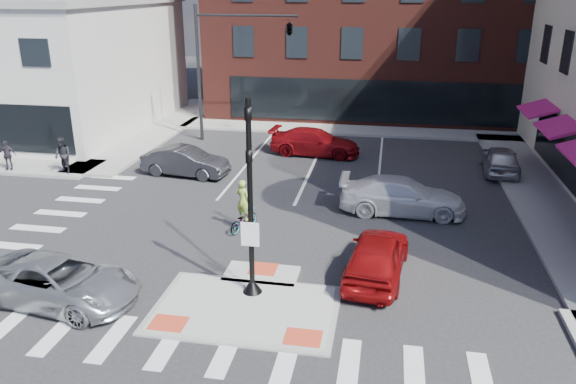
% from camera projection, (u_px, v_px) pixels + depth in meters
% --- Properties ---
extents(ground, '(120.00, 120.00, 0.00)m').
position_uv_depth(ground, '(249.00, 302.00, 16.92)').
color(ground, '#28282B').
rests_on(ground, ground).
extents(refuge_island, '(5.40, 4.65, 0.13)m').
position_uv_depth(refuge_island, '(247.00, 305.00, 16.66)').
color(refuge_island, gray).
rests_on(refuge_island, ground).
extents(sidewalk_nw, '(23.50, 20.50, 0.15)m').
position_uv_depth(sidewalk_nw, '(41.00, 143.00, 33.82)').
color(sidewalk_nw, gray).
rests_on(sidewalk_nw, ground).
extents(sidewalk_e, '(3.00, 24.00, 0.15)m').
position_uv_depth(sidewalk_e, '(547.00, 204.00, 24.32)').
color(sidewalk_e, gray).
rests_on(sidewalk_e, ground).
extents(sidewalk_n, '(26.00, 3.00, 0.15)m').
position_uv_depth(sidewalk_n, '(375.00, 130.00, 36.71)').
color(sidewalk_n, gray).
rests_on(sidewalk_n, ground).
extents(building_nw, '(20.40, 16.40, 14.40)m').
position_uv_depth(building_nw, '(2.00, 61.00, 37.61)').
color(building_nw, silver).
rests_on(building_nw, ground).
extents(building_n, '(24.40, 18.40, 15.50)m').
position_uv_depth(building_n, '(385.00, 2.00, 43.28)').
color(building_n, '#4D1D18').
rests_on(building_n, ground).
extents(building_far_left, '(10.00, 12.00, 10.00)m').
position_uv_depth(building_far_left, '(325.00, 23.00, 63.90)').
color(building_far_left, slate).
rests_on(building_far_left, ground).
extents(building_far_right, '(12.00, 12.00, 12.00)m').
position_uv_depth(building_far_right, '(442.00, 14.00, 63.22)').
color(building_far_right, brown).
rests_on(building_far_right, ground).
extents(signal_pole, '(0.60, 0.60, 5.98)m').
position_uv_depth(signal_pole, '(251.00, 225.00, 16.47)').
color(signal_pole, black).
rests_on(signal_pole, refuge_island).
extents(mast_arm_signal, '(6.10, 2.24, 8.00)m').
position_uv_depth(mast_arm_signal, '(264.00, 37.00, 31.99)').
color(mast_arm_signal, black).
rests_on(mast_arm_signal, ground).
extents(silver_suv, '(5.27, 2.96, 1.39)m').
position_uv_depth(silver_suv, '(59.00, 281.00, 16.69)').
color(silver_suv, '#AEB1B5').
rests_on(silver_suv, ground).
extents(red_sedan, '(2.28, 4.61, 1.51)m').
position_uv_depth(red_sedan, '(377.00, 256.00, 18.13)').
color(red_sedan, maroon).
rests_on(red_sedan, ground).
extents(white_pickup, '(5.19, 2.14, 1.50)m').
position_uv_depth(white_pickup, '(402.00, 196.00, 23.31)').
color(white_pickup, white).
rests_on(white_pickup, ground).
extents(bg_car_dark, '(4.49, 2.02, 1.43)m').
position_uv_depth(bg_car_dark, '(186.00, 162.00, 28.01)').
color(bg_car_dark, '#27272C').
rests_on(bg_car_dark, ground).
extents(bg_car_silver, '(1.82, 4.17, 1.40)m').
position_uv_depth(bg_car_silver, '(500.00, 159.00, 28.41)').
color(bg_car_silver, '#BBBCC3').
rests_on(bg_car_silver, ground).
extents(bg_car_red, '(5.20, 2.52, 1.46)m').
position_uv_depth(bg_car_red, '(315.00, 142.00, 31.48)').
color(bg_car_red, maroon).
rests_on(bg_car_red, ground).
extents(cyclist, '(1.14, 1.70, 2.07)m').
position_uv_depth(cyclist, '(243.00, 214.00, 21.65)').
color(cyclist, '#3F3F44').
rests_on(cyclist, ground).
extents(pedestrian_a, '(1.08, 0.97, 1.82)m').
position_uv_depth(pedestrian_a, '(63.00, 155.00, 27.80)').
color(pedestrian_a, black).
rests_on(pedestrian_a, sidewalk_nw).
extents(pedestrian_b, '(0.96, 0.60, 1.52)m').
position_uv_depth(pedestrian_b, '(7.00, 155.00, 28.38)').
color(pedestrian_b, '#2C2932').
rests_on(pedestrian_b, sidewalk_nw).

